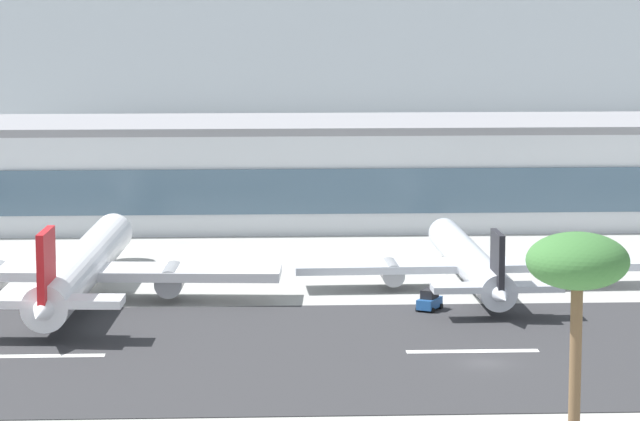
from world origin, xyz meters
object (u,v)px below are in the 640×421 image
object	(u,v)px
service_baggage_tug_1	(429,301)
airliner_red_tail_gate_1	(80,270)
airliner_black_tail_gate_2	(471,264)
distant_hotel_block	(318,14)
palm_tree_0	(578,267)
terminal_building	(273,172)

from	to	relation	value
service_baggage_tug_1	airliner_red_tail_gate_1	bearing A→B (deg)	-70.84
airliner_red_tail_gate_1	airliner_black_tail_gate_2	xyz separation A→B (m)	(41.28, 4.76, -0.57)
airliner_black_tail_gate_2	distant_hotel_block	bearing A→B (deg)	0.62
distant_hotel_block	palm_tree_0	bearing A→B (deg)	-89.02
terminal_building	distant_hotel_block	xyz separation A→B (m)	(12.91, 148.36, 16.52)
airliner_black_tail_gate_2	service_baggage_tug_1	size ratio (longest dim) A/B	11.68
terminal_building	airliner_black_tail_gate_2	bearing A→B (deg)	-66.51
airliner_red_tail_gate_1	palm_tree_0	size ratio (longest dim) A/B	2.86
airliner_black_tail_gate_2	service_baggage_tug_1	distance (m)	12.35
terminal_building	service_baggage_tug_1	size ratio (longest dim) A/B	51.67
distant_hotel_block	palm_tree_0	world-z (taller)	distant_hotel_block
airliner_red_tail_gate_1	palm_tree_0	distance (m)	76.49
terminal_building	service_baggage_tug_1	bearing A→B (deg)	-75.75
terminal_building	service_baggage_tug_1	xyz separation A→B (m)	(14.64, -57.67, -5.89)
distant_hotel_block	airliner_red_tail_gate_1	distance (m)	203.81
service_baggage_tug_1	palm_tree_0	world-z (taller)	palm_tree_0
service_baggage_tug_1	palm_tree_0	bearing A→B (deg)	31.52
terminal_building	palm_tree_0	bearing A→B (deg)	-81.51
airliner_black_tail_gate_2	palm_tree_0	world-z (taller)	palm_tree_0
airliner_black_tail_gate_2	service_baggage_tug_1	world-z (taller)	airliner_black_tail_gate_2
airliner_black_tail_gate_2	palm_tree_0	distance (m)	71.03
airliner_black_tail_gate_2	service_baggage_tug_1	bearing A→B (deg)	150.54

